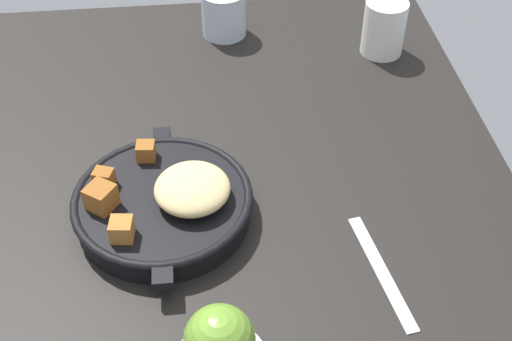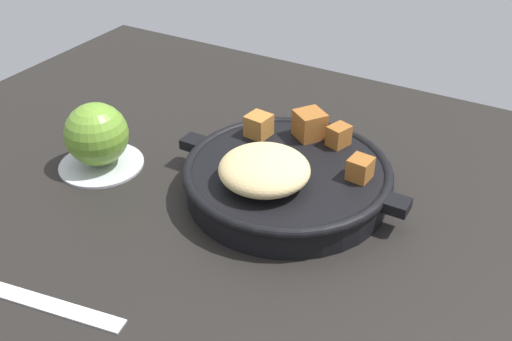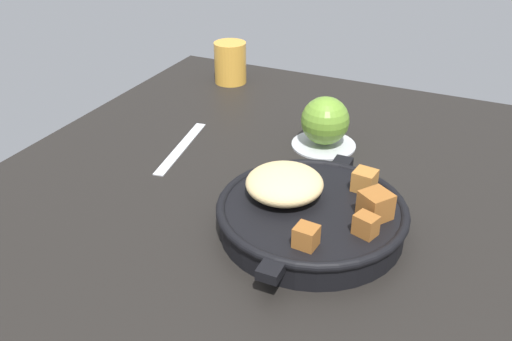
{
  "view_description": "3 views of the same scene",
  "coord_description": "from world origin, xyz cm",
  "px_view_note": "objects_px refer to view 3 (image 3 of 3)",
  "views": [
    {
      "loc": [
        61.18,
        -1.65,
        63.66
      ],
      "look_at": [
        2.09,
        4.6,
        7.66
      ],
      "focal_mm": 47.16,
      "sensor_mm": 36.0,
      "label": 1
    },
    {
      "loc": [
        -22.66,
        41.52,
        38.87
      ],
      "look_at": [
        2.83,
        -3.13,
        4.91
      ],
      "focal_mm": 41.81,
      "sensor_mm": 36.0,
      "label": 2
    },
    {
      "loc": [
        -51.39,
        -24.15,
        39.91
      ],
      "look_at": [
        0.07,
        -0.37,
        7.31
      ],
      "focal_mm": 38.82,
      "sensor_mm": 36.0,
      "label": 3
    }
  ],
  "objects_px": {
    "cast_iron_skillet": "(310,211)",
    "red_apple": "(325,121)",
    "juice_glass_amber": "(230,63)",
    "butter_knife": "(181,147)"
  },
  "relations": [
    {
      "from": "cast_iron_skillet",
      "to": "juice_glass_amber",
      "type": "height_order",
      "value": "juice_glass_amber"
    },
    {
      "from": "red_apple",
      "to": "butter_knife",
      "type": "distance_m",
      "value": 0.23
    },
    {
      "from": "juice_glass_amber",
      "to": "red_apple",
      "type": "bearing_deg",
      "value": -125.83
    },
    {
      "from": "cast_iron_skillet",
      "to": "juice_glass_amber",
      "type": "bearing_deg",
      "value": 37.76
    },
    {
      "from": "butter_knife",
      "to": "juice_glass_amber",
      "type": "distance_m",
      "value": 0.3
    },
    {
      "from": "cast_iron_skillet",
      "to": "red_apple",
      "type": "relative_size",
      "value": 3.67
    },
    {
      "from": "red_apple",
      "to": "juice_glass_amber",
      "type": "distance_m",
      "value": 0.32
    },
    {
      "from": "butter_knife",
      "to": "red_apple",
      "type": "bearing_deg",
      "value": -72.59
    },
    {
      "from": "cast_iron_skillet",
      "to": "butter_knife",
      "type": "xyz_separation_m",
      "value": [
        0.12,
        0.25,
        -0.02
      ]
    },
    {
      "from": "butter_knife",
      "to": "juice_glass_amber",
      "type": "height_order",
      "value": "juice_glass_amber"
    }
  ]
}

